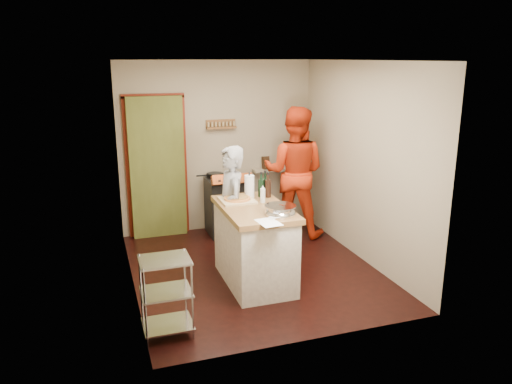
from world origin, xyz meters
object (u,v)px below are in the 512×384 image
at_px(stove, 227,205).
at_px(island, 255,243).
at_px(person_red, 294,172).
at_px(wire_shelving, 166,293).
at_px(person_stripe, 231,210).

relative_size(stove, island, 0.72).
bearing_deg(person_red, stove, 12.58).
distance_m(stove, wire_shelving, 2.94).
bearing_deg(person_stripe, person_red, 130.03).
height_order(wire_shelving, person_red, person_red).
relative_size(stove, wire_shelving, 1.26).
bearing_deg(island, person_stripe, 112.21).
bearing_deg(wire_shelving, person_red, 44.98).
relative_size(wire_shelving, person_stripe, 0.50).
distance_m(stove, person_red, 1.14).
bearing_deg(person_red, wire_shelving, 77.50).
height_order(wire_shelving, person_stripe, person_stripe).
bearing_deg(person_red, island, 85.09).
height_order(stove, island, island).
bearing_deg(person_red, person_stripe, 70.97).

